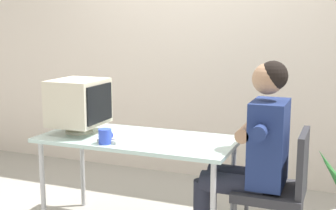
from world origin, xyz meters
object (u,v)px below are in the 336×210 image
(office_chair, at_px, (280,185))
(desk_mug, at_px, (105,136))
(person_seated, at_px, (252,150))
(desk, at_px, (138,145))
(keyboard, at_px, (122,135))
(crt_monitor, at_px, (79,103))

(office_chair, bearing_deg, desk_mug, -166.28)
(person_seated, height_order, desk_mug, person_seated)
(desk, relative_size, keyboard, 3.30)
(desk, xyz_separation_m, desk_mug, (-0.13, -0.23, 0.11))
(person_seated, relative_size, desk_mug, 12.68)
(keyboard, distance_m, office_chair, 1.14)
(office_chair, bearing_deg, person_seated, -180.00)
(office_chair, relative_size, person_seated, 0.66)
(crt_monitor, distance_m, desk_mug, 0.43)
(keyboard, xyz_separation_m, person_seated, (0.91, 0.07, -0.04))
(desk_mug, bearing_deg, keyboard, 84.02)
(crt_monitor, height_order, office_chair, crt_monitor)
(keyboard, distance_m, person_seated, 0.92)
(office_chair, bearing_deg, desk, -177.64)
(desk, distance_m, keyboard, 0.13)
(desk_mug, bearing_deg, person_seated, 16.38)
(desk, bearing_deg, person_seated, 2.92)
(keyboard, xyz_separation_m, office_chair, (1.11, 0.07, -0.25))
(crt_monitor, xyz_separation_m, person_seated, (1.27, 0.06, -0.25))
(desk, relative_size, office_chair, 1.66)
(crt_monitor, relative_size, keyboard, 0.94)
(keyboard, relative_size, desk_mug, 4.18)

